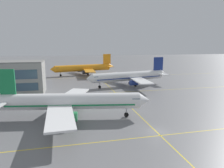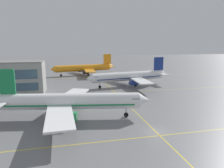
# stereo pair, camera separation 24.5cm
# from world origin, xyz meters

# --- Properties ---
(ground_plane) EXTENTS (600.00, 600.00, 0.00)m
(ground_plane) POSITION_xyz_m (0.00, 0.00, 0.00)
(ground_plane) COLOR slate
(airliner_front_gate) EXTENTS (38.21, 32.55, 11.91)m
(airliner_front_gate) POSITION_xyz_m (-16.88, 11.75, 4.07)
(airliner_front_gate) COLOR white
(airliner_front_gate) RESTS_ON ground
(airliner_second_row) EXTENTS (38.13, 32.48, 11.88)m
(airliner_second_row) POSITION_xyz_m (9.10, 46.13, 4.06)
(airliner_second_row) COLOR white
(airliner_second_row) RESTS_ON ground
(airliner_third_row) EXTENTS (37.97, 32.28, 11.86)m
(airliner_third_row) POSITION_xyz_m (-7.13, 82.39, 4.05)
(airliner_third_row) COLOR orange
(airliner_third_row) RESTS_ON ground
(taxiway_markings) EXTENTS (146.71, 122.20, 0.01)m
(taxiway_markings) POSITION_xyz_m (0.00, 35.03, 0.00)
(taxiway_markings) COLOR yellow
(taxiway_markings) RESTS_ON ground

